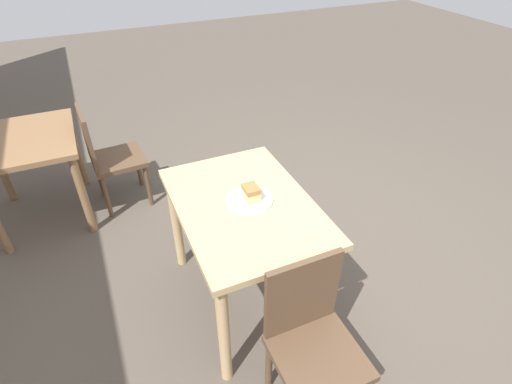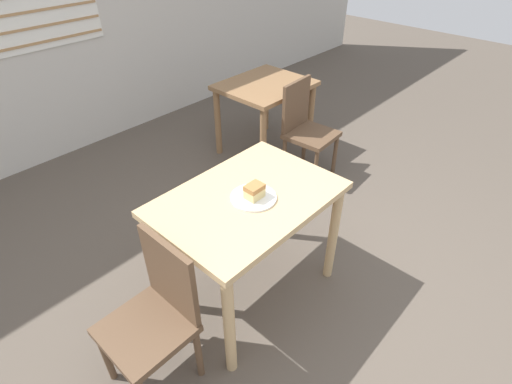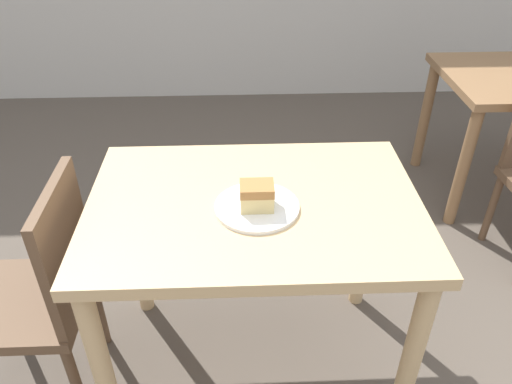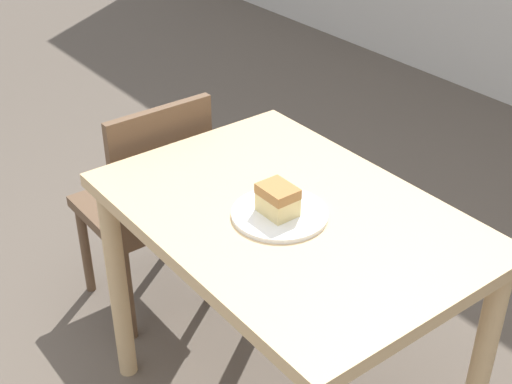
{
  "view_description": "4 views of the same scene",
  "coord_description": "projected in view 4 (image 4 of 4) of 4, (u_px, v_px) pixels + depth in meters",
  "views": [
    {
      "loc": [
        -1.67,
        1.07,
        2.1
      ],
      "look_at": [
        -0.04,
        0.35,
        0.78
      ],
      "focal_mm": 28.0,
      "sensor_mm": 36.0,
      "label": 1
    },
    {
      "loc": [
        -1.34,
        -0.78,
        2.08
      ],
      "look_at": [
        -0.09,
        0.38,
        0.82
      ],
      "focal_mm": 28.0,
      "sensor_mm": 36.0,
      "label": 2
    },
    {
      "loc": [
        -0.14,
        -0.79,
        1.65
      ],
      "look_at": [
        -0.09,
        0.4,
        0.84
      ],
      "focal_mm": 35.0,
      "sensor_mm": 36.0,
      "label": 3
    },
    {
      "loc": [
        1.1,
        -0.58,
        1.79
      ],
      "look_at": [
        -0.12,
        0.36,
        0.84
      ],
      "focal_mm": 50.0,
      "sensor_mm": 36.0,
      "label": 4
    }
  ],
  "objects": [
    {
      "name": "dining_table_near",
      "position": [
        288.0,
        248.0,
        1.94
      ],
      "size": [
        1.02,
        0.71,
        0.77
      ],
      "color": "tan",
      "rests_on": "ground_plane"
    },
    {
      "name": "cake_slice",
      "position": [
        278.0,
        200.0,
        1.82
      ],
      "size": [
        0.1,
        0.08,
        0.08
      ],
      "color": "#E0C67F",
      "rests_on": "plate"
    },
    {
      "name": "plate",
      "position": [
        280.0,
        214.0,
        1.85
      ],
      "size": [
        0.25,
        0.25,
        0.01
      ],
      "color": "white",
      "rests_on": "dining_table_near"
    },
    {
      "name": "chair_near_window",
      "position": [
        149.0,
        202.0,
        2.48
      ],
      "size": [
        0.39,
        0.39,
        0.86
      ],
      "rotation": [
        0.0,
        0.0,
        -1.57
      ],
      "color": "brown",
      "rests_on": "ground_plane"
    }
  ]
}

